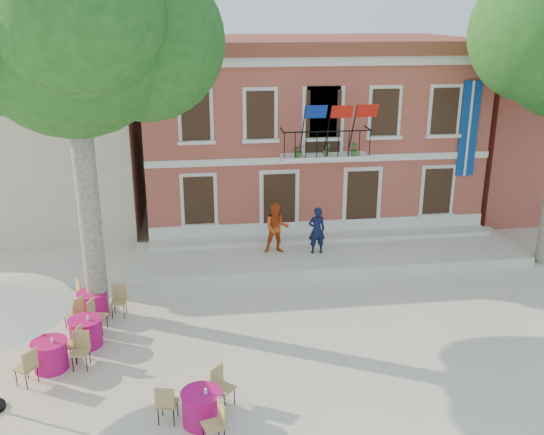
{
  "coord_description": "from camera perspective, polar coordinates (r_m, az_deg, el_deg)",
  "views": [
    {
      "loc": [
        -2.73,
        -15.55,
        8.48
      ],
      "look_at": [
        -0.21,
        3.5,
        1.95
      ],
      "focal_mm": 40.0,
      "sensor_mm": 36.0,
      "label": 1
    }
  ],
  "objects": [
    {
      "name": "cafe_table_0",
      "position": [
        17.15,
        -17.13,
        -10.18
      ],
      "size": [
        0.98,
        1.96,
        0.95
      ],
      "color": "#C61268",
      "rests_on": "ground"
    },
    {
      "name": "neighbor_west",
      "position": [
        27.9,
        -21.6,
        6.58
      ],
      "size": [
        9.4,
        9.4,
        6.4
      ],
      "color": "beige",
      "rests_on": "ground"
    },
    {
      "name": "cafe_table_1",
      "position": [
        13.76,
        -6.64,
        -17.21
      ],
      "size": [
        1.79,
        1.83,
        0.95
      ],
      "color": "#C61268",
      "rests_on": "ground"
    },
    {
      "name": "ground",
      "position": [
        17.92,
        2.15,
        -9.49
      ],
      "size": [
        90.0,
        90.0,
        0.0
      ],
      "primitive_type": "plane",
      "color": "beige",
      "rests_on": "ground"
    },
    {
      "name": "pedestrian_navy",
      "position": [
        21.51,
        4.24,
        -1.2
      ],
      "size": [
        0.66,
        0.46,
        1.7
      ],
      "primitive_type": "imported",
      "rotation": [
        0.0,
        0.0,
        3.24
      ],
      "color": "#0F1533",
      "rests_on": "terrace"
    },
    {
      "name": "main_building",
      "position": [
        26.39,
        2.93,
        8.49
      ],
      "size": [
        13.5,
        9.59,
        7.5
      ],
      "color": "#B44241",
      "rests_on": "ground"
    },
    {
      "name": "pedestrian_orange",
      "position": [
        21.46,
        0.44,
        -1.0
      ],
      "size": [
        0.91,
        0.72,
        1.85
      ],
      "primitive_type": "imported",
      "rotation": [
        0.0,
        0.0,
        -0.02
      ],
      "color": "#CE4618",
      "rests_on": "terrace"
    },
    {
      "name": "terrace",
      "position": [
        22.13,
        5.37,
        -3.43
      ],
      "size": [
        14.0,
        3.4,
        0.3
      ],
      "primitive_type": "cube",
      "color": "silver",
      "rests_on": "ground"
    },
    {
      "name": "cafe_table_2",
      "position": [
        16.39,
        -20.17,
        -11.94
      ],
      "size": [
        1.7,
        1.87,
        0.95
      ],
      "color": "#C61268",
      "rests_on": "ground"
    },
    {
      "name": "cafe_table_3",
      "position": [
        18.59,
        -16.51,
        -7.74
      ],
      "size": [
        1.7,
        1.86,
        0.95
      ],
      "color": "#C61268",
      "rests_on": "ground"
    },
    {
      "name": "plane_tree_west",
      "position": [
        16.87,
        -18.41,
        16.16
      ],
      "size": [
        5.5,
        5.5,
        10.8
      ],
      "color": "#A59E84",
      "rests_on": "ground"
    }
  ]
}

